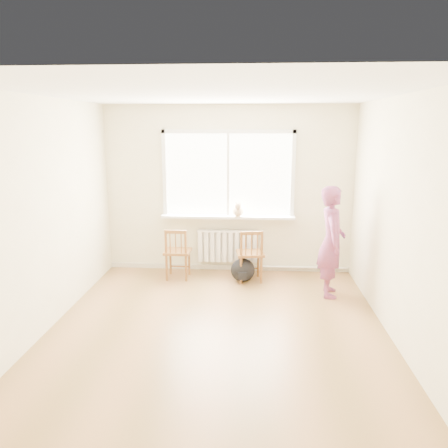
% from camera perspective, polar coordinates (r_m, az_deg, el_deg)
% --- Properties ---
extents(floor, '(4.50, 4.50, 0.00)m').
position_cam_1_polar(floor, '(5.33, -0.92, -13.68)').
color(floor, '#9A6B3F').
rests_on(floor, ground).
extents(ceiling, '(4.50, 4.50, 0.00)m').
position_cam_1_polar(ceiling, '(4.78, -1.04, 16.69)').
color(ceiling, white).
rests_on(ceiling, back_wall).
extents(back_wall, '(4.00, 0.01, 2.70)m').
position_cam_1_polar(back_wall, '(7.09, 0.56, 4.47)').
color(back_wall, beige).
rests_on(back_wall, ground).
extents(window, '(2.12, 0.05, 1.42)m').
position_cam_1_polar(window, '(7.03, 0.55, 6.96)').
color(window, white).
rests_on(window, back_wall).
extents(windowsill, '(2.15, 0.22, 0.04)m').
position_cam_1_polar(windowsill, '(7.06, 0.50, 0.96)').
color(windowsill, white).
rests_on(windowsill, back_wall).
extents(radiator, '(1.00, 0.12, 0.55)m').
position_cam_1_polar(radiator, '(7.19, 0.50, -2.84)').
color(radiator, white).
rests_on(radiator, back_wall).
extents(heating_pipe, '(1.40, 0.04, 0.04)m').
position_cam_1_polar(heating_pipe, '(7.36, 10.32, -5.60)').
color(heating_pipe, silver).
rests_on(heating_pipe, back_wall).
extents(baseboard, '(4.00, 0.03, 0.08)m').
position_cam_1_polar(baseboard, '(7.38, 0.53, -5.67)').
color(baseboard, beige).
rests_on(baseboard, ground).
extents(chair_left, '(0.41, 0.39, 0.82)m').
position_cam_1_polar(chair_left, '(6.89, -6.12, -3.85)').
color(chair_left, olive).
rests_on(chair_left, floor).
extents(chair_right, '(0.46, 0.44, 0.83)m').
position_cam_1_polar(chair_right, '(6.75, 3.47, -4.11)').
color(chair_right, olive).
rests_on(chair_right, floor).
extents(person, '(0.41, 0.59, 1.57)m').
position_cam_1_polar(person, '(6.29, 13.86, -2.24)').
color(person, '#B33B61').
rests_on(person, floor).
extents(cat, '(0.17, 0.40, 0.26)m').
position_cam_1_polar(cat, '(6.94, 1.85, 1.83)').
color(cat, beige).
rests_on(cat, windowsill).
extents(backpack, '(0.44, 0.38, 0.37)m').
position_cam_1_polar(backpack, '(6.79, 2.47, -6.03)').
color(backpack, black).
rests_on(backpack, floor).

